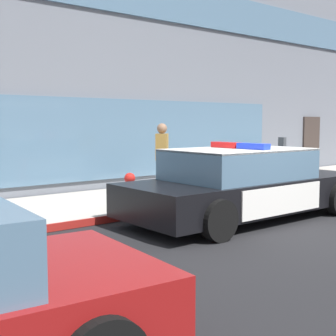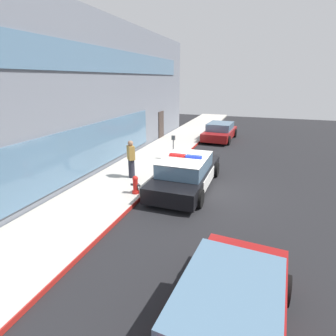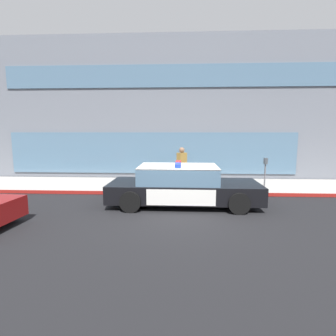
% 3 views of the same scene
% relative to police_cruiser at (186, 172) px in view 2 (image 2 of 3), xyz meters
% --- Properties ---
extents(ground, '(48.00, 48.00, 0.00)m').
position_rel_police_cruiser_xyz_m(ground, '(-0.16, -0.80, -0.68)').
color(ground, black).
extents(sidewalk, '(48.00, 3.07, 0.15)m').
position_rel_police_cruiser_xyz_m(sidewalk, '(-0.16, 2.84, -0.61)').
color(sidewalk, '#B2ADA3').
rests_on(sidewalk, ground).
extents(curb_red_paint, '(28.80, 0.04, 0.14)m').
position_rel_police_cruiser_xyz_m(curb_red_paint, '(-0.16, 1.30, -0.61)').
color(curb_red_paint, maroon).
rests_on(curb_red_paint, ground).
extents(storefront_building, '(24.50, 10.68, 7.31)m').
position_rel_police_cruiser_xyz_m(storefront_building, '(1.33, 9.72, 2.97)').
color(storefront_building, slate).
rests_on(storefront_building, ground).
extents(police_cruiser, '(5.17, 2.19, 1.49)m').
position_rel_police_cruiser_xyz_m(police_cruiser, '(0.00, 0.00, 0.00)').
color(police_cruiser, black).
rests_on(police_cruiser, ground).
extents(fire_hydrant, '(0.34, 0.39, 0.73)m').
position_rel_police_cruiser_xyz_m(fire_hydrant, '(-1.58, 1.61, -0.18)').
color(fire_hydrant, red).
rests_on(fire_hydrant, sidewalk).
extents(car_down_street, '(4.46, 2.27, 1.29)m').
position_rel_police_cruiser_xyz_m(car_down_street, '(9.89, 0.09, -0.05)').
color(car_down_street, maroon).
rests_on(car_down_street, ground).
extents(car_far_lane, '(4.62, 2.28, 1.29)m').
position_rel_police_cruiser_xyz_m(car_far_lane, '(-6.74, -2.57, -0.05)').
color(car_far_lane, maroon).
rests_on(car_far_lane, ground).
extents(pedestrian_on_sidewalk, '(0.47, 0.46, 1.71)m').
position_rel_police_cruiser_xyz_m(pedestrian_on_sidewalk, '(-0.02, 2.56, 0.33)').
color(pedestrian_on_sidewalk, '#23232D').
rests_on(pedestrian_on_sidewalk, sidewalk).
extents(parking_meter, '(0.12, 0.18, 1.34)m').
position_rel_police_cruiser_xyz_m(parking_meter, '(3.36, 1.67, 0.40)').
color(parking_meter, slate).
rests_on(parking_meter, sidewalk).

